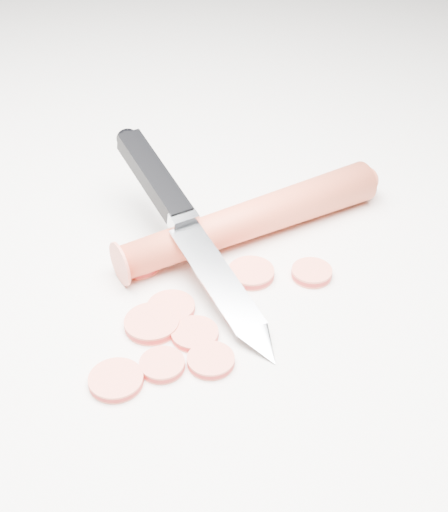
{
  "coord_description": "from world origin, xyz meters",
  "views": [
    {
      "loc": [
        0.05,
        -0.41,
        0.34
      ],
      "look_at": [
        0.04,
        0.0,
        0.02
      ],
      "focal_mm": 50.0,
      "sensor_mm": 36.0,
      "label": 1
    }
  ],
  "objects": [
    {
      "name": "kitchen_knife",
      "position": [
        0.01,
        0.01,
        0.03
      ],
      "size": [
        0.15,
        0.21,
        0.07
      ],
      "primitive_type": null,
      "color": "#BABCC1",
      "rests_on": "ground"
    },
    {
      "name": "carrot_slice_5",
      "position": [
        -0.03,
        0.01,
        0.0
      ],
      "size": [
        0.03,
        0.03,
        0.01
      ],
      "primitive_type": "cylinder",
      "color": "#EE674E",
      "rests_on": "ground"
    },
    {
      "name": "carrot_slice_2",
      "position": [
        0.06,
        -0.0,
        0.0
      ],
      "size": [
        0.03,
        0.03,
        0.01
      ],
      "primitive_type": "cylinder",
      "color": "#EE674E",
      "rests_on": "ground"
    },
    {
      "name": "ground",
      "position": [
        0.0,
        0.0,
        0.0
      ],
      "size": [
        2.4,
        2.4,
        0.0
      ],
      "primitive_type": "plane",
      "color": "white",
      "rests_on": "ground"
    },
    {
      "name": "carrot_slice_0",
      "position": [
        -0.01,
        -0.06,
        0.0
      ],
      "size": [
        0.04,
        0.04,
        0.01
      ],
      "primitive_type": "cylinder",
      "color": "#EE674E",
      "rests_on": "ground"
    },
    {
      "name": "carrot_slice_4",
      "position": [
        0.1,
        0.0,
        0.0
      ],
      "size": [
        0.03,
        0.03,
        0.01
      ],
      "primitive_type": "cylinder",
      "color": "#EE674E",
      "rests_on": "ground"
    },
    {
      "name": "carrot",
      "position": [
        0.06,
        0.05,
        0.02
      ],
      "size": [
        0.21,
        0.15,
        0.03
      ],
      "primitive_type": "cylinder",
      "rotation": [
        1.57,
        0.0,
        -1.0
      ],
      "color": "#D6482B",
      "rests_on": "ground"
    },
    {
      "name": "carrot_slice_7",
      "position": [
        0.03,
        -0.09,
        0.0
      ],
      "size": [
        0.03,
        0.03,
        0.01
      ],
      "primitive_type": "cylinder",
      "color": "#EE674E",
      "rests_on": "ground"
    },
    {
      "name": "carrot_slice_1",
      "position": [
        -0.03,
        -0.11,
        0.0
      ],
      "size": [
        0.03,
        0.03,
        0.01
      ],
      "primitive_type": "cylinder",
      "color": "#EE674E",
      "rests_on": "ground"
    },
    {
      "name": "carrot_slice_6",
      "position": [
        0.0,
        -0.04,
        0.0
      ],
      "size": [
        0.03,
        0.03,
        0.01
      ],
      "primitive_type": "cylinder",
      "color": "#EE674E",
      "rests_on": "ground"
    },
    {
      "name": "carrot_slice_8",
      "position": [
        0.02,
        -0.07,
        0.0
      ],
      "size": [
        0.03,
        0.03,
        0.01
      ],
      "primitive_type": "cylinder",
      "color": "#EE674E",
      "rests_on": "ground"
    },
    {
      "name": "carrot_slice_3",
      "position": [
        0.0,
        -0.1,
        0.0
      ],
      "size": [
        0.03,
        0.03,
        0.01
      ],
      "primitive_type": "cylinder",
      "color": "#EE674E",
      "rests_on": "ground"
    }
  ]
}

